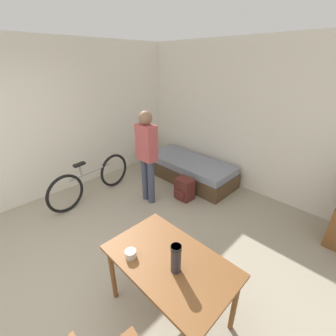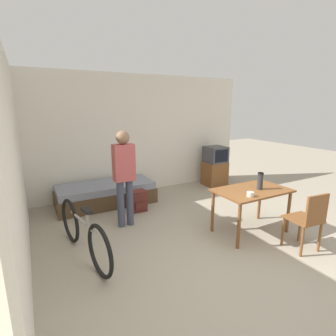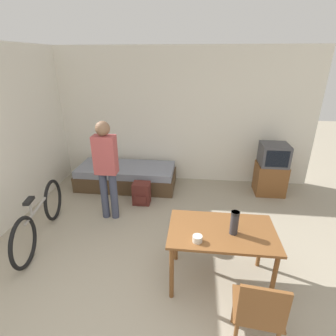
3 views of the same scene
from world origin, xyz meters
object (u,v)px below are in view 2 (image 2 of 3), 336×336
at_px(tv, 215,166).
at_px(thermos_flask, 260,180).
at_px(wooden_chair, 308,218).
at_px(mate_bowl, 250,194).
at_px(person_standing, 124,172).
at_px(daybed, 106,194).
at_px(bicycle, 83,233).
at_px(dining_table, 252,195).
at_px(backpack, 138,201).

bearing_deg(tv, thermos_flask, -112.96).
height_order(tv, thermos_flask, tv).
bearing_deg(wooden_chair, mate_bowl, 132.13).
relative_size(thermos_flask, mate_bowl, 2.64).
distance_m(thermos_flask, mate_bowl, 0.44).
relative_size(person_standing, mate_bowl, 15.91).
height_order(daybed, bicycle, bicycle).
bearing_deg(person_standing, mate_bowl, -44.58).
xyz_separation_m(tv, dining_table, (-1.13, -2.36, 0.13)).
height_order(dining_table, wooden_chair, wooden_chair).
height_order(person_standing, mate_bowl, person_standing).
bearing_deg(daybed, bicycle, -113.85).
distance_m(wooden_chair, thermos_flask, 0.86).
xyz_separation_m(person_standing, thermos_flask, (1.81, -1.22, -0.07)).
height_order(thermos_flask, mate_bowl, thermos_flask).
relative_size(daybed, dining_table, 1.68).
bearing_deg(tv, bicycle, -153.34).
xyz_separation_m(tv, person_standing, (-2.83, -1.18, 0.45)).
height_order(thermos_flask, backpack, thermos_flask).
height_order(tv, backpack, tv).
bearing_deg(bicycle, dining_table, -11.85).
height_order(dining_table, person_standing, person_standing).
distance_m(tv, mate_bowl, 2.95).
bearing_deg(backpack, daybed, 124.44).
bearing_deg(thermos_flask, backpack, 128.86).
bearing_deg(daybed, thermos_flask, -52.30).
relative_size(dining_table, thermos_flask, 4.36).
bearing_deg(person_standing, daybed, 91.16).
relative_size(wooden_chair, bicycle, 0.51).
xyz_separation_m(wooden_chair, bicycle, (-2.77, 1.34, -0.15)).
relative_size(daybed, person_standing, 1.21).
xyz_separation_m(daybed, wooden_chair, (1.98, -3.14, 0.28)).
xyz_separation_m(person_standing, mate_bowl, (1.43, -1.41, -0.19)).
relative_size(tv, bicycle, 0.58).
bearing_deg(wooden_chair, thermos_flask, 100.59).
relative_size(bicycle, backpack, 4.22).
bearing_deg(backpack, tv, 15.87).
xyz_separation_m(tv, mate_bowl, (-1.40, -2.58, 0.26)).
xyz_separation_m(dining_table, thermos_flask, (0.11, -0.04, 0.24)).
xyz_separation_m(dining_table, bicycle, (-2.52, 0.53, -0.29)).
bearing_deg(person_standing, dining_table, -34.84).
relative_size(bicycle, mate_bowl, 16.80).
xyz_separation_m(daybed, tv, (2.85, 0.03, 0.28)).
height_order(wooden_chair, thermos_flask, thermos_flask).
bearing_deg(backpack, person_standing, -130.59).
xyz_separation_m(daybed, person_standing, (0.02, -1.15, 0.73)).
distance_m(wooden_chair, mate_bowl, 0.83).
xyz_separation_m(wooden_chair, person_standing, (-1.95, 1.99, 0.45)).
xyz_separation_m(daybed, backpack, (0.45, -0.65, -0.02)).
relative_size(thermos_flask, backpack, 0.66).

